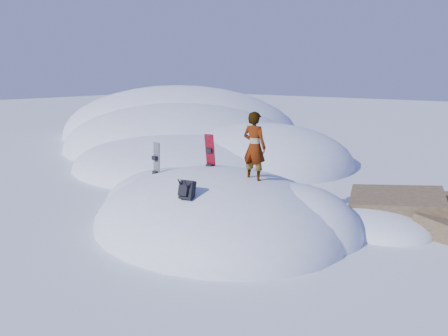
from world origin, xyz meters
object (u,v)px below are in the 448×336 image
Objects in this scene: snowboard_dark at (156,167)px; backpack at (187,190)px; person at (254,147)px; snowboard_red at (210,160)px.

snowboard_dark is 2.75× the size of backpack.
person reaches higher than snowboard_dark.
person reaches higher than backpack.
snowboard_dark is 2.60m from backpack.
person is at bearing 56.66° from backpack.
person is (2.87, 0.59, 0.79)m from snowboard_dark.
backpack is at bearing -68.08° from snowboard_red.
snowboard_red is 2.93× the size of backpack.
person is (1.71, -0.37, 0.60)m from snowboard_red.
backpack is 0.30× the size of person.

